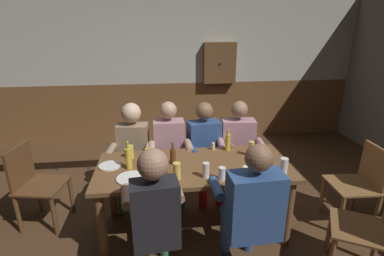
{
  "coord_description": "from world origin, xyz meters",
  "views": [
    {
      "loc": [
        -0.32,
        -2.44,
        2.04
      ],
      "look_at": [
        0.0,
        0.25,
        1.07
      ],
      "focal_mm": 27.19,
      "sensor_mm": 36.0,
      "label": 1
    }
  ],
  "objects": [
    {
      "name": "back_wall_wainscot",
      "position": [
        0.0,
        2.73,
        0.53
      ],
      "size": [
        6.49,
        0.12,
        1.05
      ],
      "primitive_type": "cube",
      "color": "brown",
      "rests_on": "ground_plane"
    },
    {
      "name": "pint_glass_4",
      "position": [
        -0.62,
        0.31,
        0.82
      ],
      "size": [
        0.06,
        0.06,
        0.14
      ],
      "primitive_type": "cylinder",
      "color": "#E5C64C",
      "rests_on": "dining_table"
    },
    {
      "name": "back_wall_upper",
      "position": [
        0.0,
        2.73,
        1.81
      ],
      "size": [
        6.49,
        0.12,
        1.52
      ],
      "primitive_type": "cube",
      "color": "beige"
    },
    {
      "name": "bottle_2",
      "position": [
        0.41,
        0.39,
        0.84
      ],
      "size": [
        0.06,
        0.06,
        0.24
      ],
      "color": "gold",
      "rests_on": "dining_table"
    },
    {
      "name": "pint_glass_2",
      "position": [
        -0.18,
        -0.17,
        0.82
      ],
      "size": [
        0.07,
        0.07,
        0.15
      ],
      "primitive_type": "cylinder",
      "color": "#E5C64C",
      "rests_on": "dining_table"
    },
    {
      "name": "dining_table",
      "position": [
        0.0,
        0.08,
        0.64
      ],
      "size": [
        1.88,
        0.82,
        0.75
      ],
      "color": "brown",
      "rests_on": "ground_plane"
    },
    {
      "name": "pint_glass_0",
      "position": [
        0.42,
        -0.23,
        0.8
      ],
      "size": [
        0.07,
        0.07,
        0.12
      ],
      "primitive_type": "cylinder",
      "color": "white",
      "rests_on": "dining_table"
    },
    {
      "name": "condiment_caddy",
      "position": [
        0.65,
        -0.08,
        0.77
      ],
      "size": [
        0.14,
        0.1,
        0.05
      ],
      "primitive_type": "cube",
      "color": "#B2B7BC",
      "rests_on": "dining_table"
    },
    {
      "name": "pint_glass_5",
      "position": [
        0.62,
        0.22,
        0.83
      ],
      "size": [
        0.06,
        0.06,
        0.16
      ],
      "primitive_type": "cylinder",
      "color": "#E5C64C",
      "rests_on": "dining_table"
    },
    {
      "name": "bottle_0",
      "position": [
        -0.62,
        0.08,
        0.85
      ],
      "size": [
        0.06,
        0.06,
        0.28
      ],
      "color": "gold",
      "rests_on": "dining_table"
    },
    {
      "name": "pint_glass_1",
      "position": [
        -0.44,
        0.22,
        0.81
      ],
      "size": [
        0.06,
        0.06,
        0.13
      ],
      "primitive_type": "cylinder",
      "color": "gold",
      "rests_on": "dining_table"
    },
    {
      "name": "person_0",
      "position": [
        -0.64,
        0.71,
        0.67
      ],
      "size": [
        0.52,
        0.53,
        1.2
      ],
      "rotation": [
        0.0,
        0.0,
        3.04
      ],
      "color": "#997F60",
      "rests_on": "ground_plane"
    },
    {
      "name": "chair_empty_near_left",
      "position": [
        -1.64,
        0.4,
        0.48
      ],
      "size": [
        0.52,
        0.52,
        0.88
      ],
      "rotation": [
        0.0,
        0.0,
        -1.76
      ],
      "color": "brown",
      "rests_on": "ground_plane"
    },
    {
      "name": "table_candle",
      "position": [
        0.26,
        0.42,
        0.79
      ],
      "size": [
        0.04,
        0.04,
        0.08
      ],
      "primitive_type": "cylinder",
      "color": "#F9E08C",
      "rests_on": "dining_table"
    },
    {
      "name": "chair_empty_far_end",
      "position": [
        1.36,
        -0.68,
        0.48
      ],
      "size": [
        0.6,
        0.6,
        0.88
      ],
      "rotation": [
        0.0,
        0.0,
        1.06
      ],
      "color": "brown",
      "rests_on": "ground_plane"
    },
    {
      "name": "person_4",
      "position": [
        -0.38,
        -0.55,
        0.68
      ],
      "size": [
        0.51,
        0.53,
        1.24
      ],
      "rotation": [
        0.0,
        0.0,
        0.1
      ],
      "color": "black",
      "rests_on": "ground_plane"
    },
    {
      "name": "person_5",
      "position": [
        0.37,
        -0.56,
        0.68
      ],
      "size": [
        0.57,
        0.53,
        1.24
      ],
      "rotation": [
        0.0,
        0.0,
        0.04
      ],
      "color": "#2D4C84",
      "rests_on": "ground_plane"
    },
    {
      "name": "plate_0",
      "position": [
        -0.81,
        0.15,
        0.75
      ],
      "size": [
        0.21,
        0.21,
        0.01
      ],
      "primitive_type": "cylinder",
      "color": "white",
      "rests_on": "dining_table"
    },
    {
      "name": "ground_plane",
      "position": [
        0.0,
        0.0,
        0.0
      ],
      "size": [
        7.79,
        7.79,
        0.0
      ],
      "primitive_type": "plane",
      "color": "#4C331E"
    },
    {
      "name": "pint_glass_7",
      "position": [
        0.21,
        -0.23,
        0.81
      ],
      "size": [
        0.06,
        0.06,
        0.12
      ],
      "primitive_type": "cylinder",
      "color": "white",
      "rests_on": "dining_table"
    },
    {
      "name": "bottle_1",
      "position": [
        -0.2,
        0.14,
        0.83
      ],
      "size": [
        0.06,
        0.06,
        0.22
      ],
      "color": "#593314",
      "rests_on": "dining_table"
    },
    {
      "name": "wall_dart_cabinet",
      "position": [
        0.77,
        2.6,
        1.4
      ],
      "size": [
        0.56,
        0.15,
        0.7
      ],
      "color": "brown"
    },
    {
      "name": "plate_1",
      "position": [
        -0.58,
        -0.12,
        0.75
      ],
      "size": [
        0.27,
        0.27,
        0.01
      ],
      "primitive_type": "cylinder",
      "color": "white",
      "rests_on": "dining_table"
    },
    {
      "name": "person_1",
      "position": [
        -0.21,
        0.71,
        0.66
      ],
      "size": [
        0.51,
        0.51,
        1.21
      ],
      "rotation": [
        0.0,
        0.0,
        3.16
      ],
      "color": "#B78493",
      "rests_on": "ground_plane"
    },
    {
      "name": "person_2",
      "position": [
        0.22,
        0.72,
        0.66
      ],
      "size": [
        0.56,
        0.56,
        1.18
      ],
      "rotation": [
        0.0,
        0.0,
        3.29
      ],
      "color": "#2D4C84",
      "rests_on": "ground_plane"
    },
    {
      "name": "pint_glass_6",
      "position": [
        0.07,
        -0.17,
        0.82
      ],
      "size": [
        0.06,
        0.06,
        0.14
      ],
      "primitive_type": "cylinder",
      "color": "white",
      "rests_on": "dining_table"
    },
    {
      "name": "pint_glass_3",
      "position": [
        0.79,
        -0.19,
        0.82
      ],
      "size": [
        0.07,
        0.07,
        0.15
      ],
      "primitive_type": "cylinder",
      "color": "white",
      "rests_on": "dining_table"
    },
    {
      "name": "chair_empty_near_right",
      "position": [
        1.74,
        -0.01,
        0.48
      ],
      "size": [
        0.46,
        0.46,
        0.88
      ],
      "rotation": [
        0.0,
        0.0,
        1.52
      ],
      "color": "brown",
      "rests_on": "ground_plane"
    },
    {
      "name": "person_3",
      "position": [
        0.63,
        0.71,
        0.65
      ],
      "size": [
        0.57,
        0.55,
        1.19
      ],
      "rotation": [
        0.0,
        0.0,
        3.03
      ],
      "color": "#B78493",
      "rests_on": "ground_plane"
    }
  ]
}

